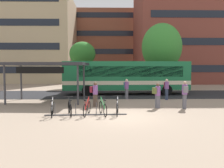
# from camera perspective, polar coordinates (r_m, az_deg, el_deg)

# --- Properties ---
(ground) EXTENTS (200.00, 200.00, 0.00)m
(ground) POSITION_cam_1_polar(r_m,az_deg,el_deg) (12.27, 2.44, -8.15)
(ground) COLOR gray
(bus_lane_asphalt) EXTENTS (80.00, 7.20, 0.01)m
(bus_lane_asphalt) POSITION_cam_1_polar(r_m,az_deg,el_deg) (22.64, 0.78, -2.54)
(bus_lane_asphalt) COLOR #232326
(bus_lane_asphalt) RESTS_ON ground
(city_bus) EXTENTS (12.12, 3.07, 3.20)m
(city_bus) POSITION_cam_1_polar(r_m,az_deg,el_deg) (22.56, 3.31, 1.95)
(city_bus) COLOR #196B3D
(city_bus) RESTS_ON ground
(bike_rack) EXTENTS (4.47, 0.29, 0.70)m
(bike_rack) POSITION_cam_1_polar(r_m,az_deg,el_deg) (12.77, -6.43, -7.30)
(bike_rack) COLOR #47474C
(bike_rack) RESTS_ON ground
(parked_bicycle_white_0) EXTENTS (0.52, 1.71, 0.99)m
(parked_bicycle_white_0) POSITION_cam_1_polar(r_m,az_deg,el_deg) (12.86, -14.54, -5.97)
(parked_bicycle_white_0) COLOR black
(parked_bicycle_white_0) RESTS_ON ground
(parked_bicycle_black_1) EXTENTS (0.63, 1.68, 0.99)m
(parked_bicycle_black_1) POSITION_cam_1_polar(r_m,az_deg,el_deg) (12.82, -10.39, -5.94)
(parked_bicycle_black_1) COLOR black
(parked_bicycle_black_1) RESTS_ON ground
(parked_bicycle_red_2) EXTENTS (0.52, 1.71, 0.99)m
(parked_bicycle_red_2) POSITION_cam_1_polar(r_m,az_deg,el_deg) (12.69, -6.21, -6.00)
(parked_bicycle_red_2) COLOR black
(parked_bicycle_red_2) RESTS_ON ground
(parked_bicycle_green_3) EXTENTS (0.62, 1.68, 0.99)m
(parked_bicycle_green_3) POSITION_cam_1_polar(r_m,az_deg,el_deg) (12.70, -2.27, -5.97)
(parked_bicycle_green_3) COLOR black
(parked_bicycle_green_3) RESTS_ON ground
(parked_bicycle_silver_4) EXTENTS (0.52, 1.72, 0.99)m
(parked_bicycle_silver_4) POSITION_cam_1_polar(r_m,az_deg,el_deg) (12.82, 1.36, -5.88)
(parked_bicycle_silver_4) COLOR black
(parked_bicycle_silver_4) RESTS_ON ground
(transit_shelter) EXTENTS (6.14, 3.83, 2.98)m
(transit_shelter) POSITION_cam_1_polar(r_m,az_deg,el_deg) (18.00, -15.86, 4.53)
(transit_shelter) COLOR #38383D
(transit_shelter) RESTS_ON ground
(commuter_grey_pack_0) EXTENTS (0.37, 0.55, 1.75)m
(commuter_grey_pack_0) POSITION_cam_1_polar(r_m,az_deg,el_deg) (15.28, 17.56, -2.08)
(commuter_grey_pack_0) COLOR #565660
(commuter_grey_pack_0) RESTS_ON ground
(commuter_olive_pack_1) EXTENTS (0.60, 0.48, 1.62)m
(commuter_olive_pack_1) POSITION_cam_1_polar(r_m,az_deg,el_deg) (15.07, 11.13, -2.37)
(commuter_olive_pack_1) COLOR #565660
(commuter_olive_pack_1) RESTS_ON ground
(commuter_red_pack_2) EXTENTS (0.34, 0.52, 1.69)m
(commuter_red_pack_2) POSITION_cam_1_polar(r_m,az_deg,el_deg) (19.22, 13.33, -0.89)
(commuter_red_pack_2) COLOR #2D3851
(commuter_red_pack_2) RESTS_ON ground
(commuter_maroon_pack_3) EXTENTS (0.58, 0.43, 1.64)m
(commuter_maroon_pack_3) POSITION_cam_1_polar(r_m,az_deg,el_deg) (15.38, -4.29, -2.13)
(commuter_maroon_pack_3) COLOR #47382D
(commuter_maroon_pack_3) RESTS_ON ground
(commuter_teal_pack_4) EXTENTS (0.44, 0.58, 1.67)m
(commuter_teal_pack_4) POSITION_cam_1_polar(r_m,az_deg,el_deg) (19.17, 3.60, -0.86)
(commuter_teal_pack_4) COLOR #565660
(commuter_teal_pack_4) RESTS_ON ground
(street_tree_0) EXTENTS (3.37, 3.37, 5.97)m
(street_tree_0) POSITION_cam_1_polar(r_m,az_deg,el_deg) (30.40, -7.31, 7.41)
(street_tree_0) COLOR brown
(street_tree_0) RESTS_ON ground
(street_tree_1) EXTENTS (4.73, 4.73, 7.87)m
(street_tree_1) POSITION_cam_1_polar(r_m,az_deg,el_deg) (28.46, 12.18, 8.92)
(street_tree_1) COLOR brown
(street_tree_1) RESTS_ON ground
(building_left_wing) EXTENTS (21.97, 10.79, 15.09)m
(building_left_wing) POSITION_cam_1_polar(r_m,az_deg,el_deg) (46.37, -23.42, 9.82)
(building_left_wing) COLOR tan
(building_left_wing) RESTS_ON ground
(building_right_wing) EXTENTS (20.34, 12.43, 24.72)m
(building_right_wing) POSITION_cam_1_polar(r_m,az_deg,el_deg) (45.21, 19.73, 16.27)
(building_right_wing) COLOR brown
(building_right_wing) RESTS_ON ground
(building_centre_block) EXTENTS (15.15, 10.32, 15.08)m
(building_centre_block) POSITION_cam_1_polar(r_m,az_deg,el_deg) (54.16, -1.88, 9.26)
(building_centre_block) COLOR brown
(building_centre_block) RESTS_ON ground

